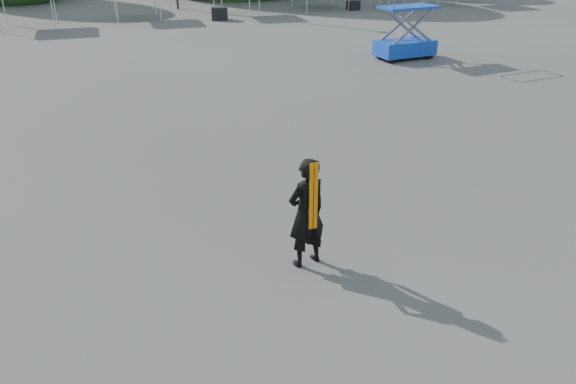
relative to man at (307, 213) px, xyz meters
name	(u,v)px	position (x,y,z in m)	size (l,w,h in m)	color
ground	(267,226)	(-0.29, 1.54, -1.03)	(120.00, 120.00, 0.00)	#474442
man	(307,213)	(0.00, 0.00, 0.00)	(0.85, 0.67, 2.06)	black
scissor_lift	(407,20)	(10.03, 14.39, 0.67)	(2.75, 1.60, 3.38)	#0C40A0
crate_mid	(220,14)	(4.47, 27.78, -0.65)	(0.99, 0.77, 0.77)	black
crate_east	(353,5)	(14.20, 29.06, -0.72)	(0.80, 0.62, 0.62)	black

